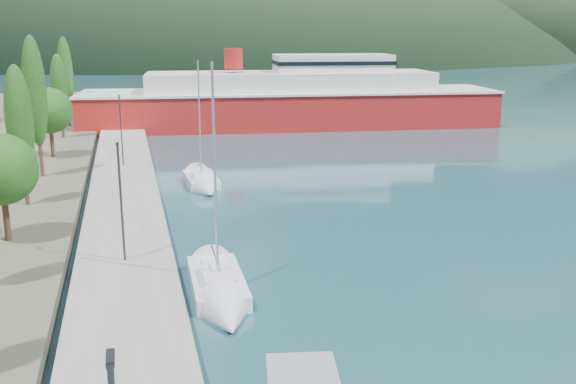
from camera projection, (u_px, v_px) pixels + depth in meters
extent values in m
plane|color=#214D57|center=(166.00, 89.00, 136.16)|extent=(1400.00, 1400.00, 0.00)
cube|color=gray|center=(124.00, 202.00, 45.60)|extent=(5.00, 88.00, 0.80)
cylinder|color=#47301E|center=(7.00, 219.00, 36.03)|extent=(0.36, 0.36, 2.50)
sphere|color=#224F19|center=(1.00, 169.00, 35.32)|extent=(4.00, 4.00, 4.00)
cylinder|color=#47301E|center=(26.00, 190.00, 43.49)|extent=(0.30, 0.30, 2.07)
ellipsoid|color=#224F19|center=(19.00, 120.00, 42.33)|extent=(1.80, 1.80, 7.35)
cylinder|color=#47301E|center=(41.00, 161.00, 51.80)|extent=(0.30, 0.30, 2.47)
ellipsoid|color=#224F19|center=(35.00, 92.00, 50.42)|extent=(1.80, 1.80, 8.74)
cylinder|color=#47301E|center=(52.00, 143.00, 59.75)|extent=(0.36, 0.36, 2.65)
sphere|color=#224F19|center=(49.00, 110.00, 59.01)|extent=(4.23, 4.23, 4.23)
cylinder|color=#47301E|center=(63.00, 129.00, 70.47)|extent=(0.30, 0.30, 2.00)
ellipsoid|color=#224F19|center=(59.00, 87.00, 69.35)|extent=(1.80, 1.80, 7.09)
cylinder|color=#47301E|center=(69.00, 116.00, 79.05)|extent=(0.30, 0.30, 2.37)
ellipsoid|color=#224F19|center=(65.00, 72.00, 77.73)|extent=(1.80, 1.80, 8.41)
cube|color=#2D2D33|center=(110.00, 358.00, 11.03)|extent=(0.15, 0.50, 0.12)
cylinder|color=#2D2D33|center=(121.00, 204.00, 32.16)|extent=(0.12, 0.12, 6.00)
cube|color=#2D2D33|center=(117.00, 144.00, 31.66)|extent=(0.15, 0.50, 0.12)
cylinder|color=#2D2D33|center=(121.00, 131.00, 55.32)|extent=(0.12, 0.12, 6.00)
cube|color=#2D2D33|center=(119.00, 95.00, 54.82)|extent=(0.15, 0.50, 0.12)
cube|color=gray|center=(303.00, 374.00, 19.04)|extent=(2.53, 2.85, 0.09)
cube|color=silver|center=(217.00, 285.00, 31.11)|extent=(2.61, 6.09, 0.96)
cube|color=silver|center=(218.00, 275.00, 30.57)|extent=(1.54, 2.45, 0.38)
cylinder|color=silver|center=(215.00, 174.00, 29.35)|extent=(0.12, 0.12, 10.18)
cone|color=silver|center=(228.00, 319.00, 27.46)|extent=(2.53, 2.87, 2.47)
cube|color=silver|center=(201.00, 181.00, 52.40)|extent=(2.55, 5.47, 0.92)
cube|color=silver|center=(202.00, 175.00, 51.91)|extent=(1.49, 2.21, 0.36)
cylinder|color=silver|center=(200.00, 120.00, 50.81)|extent=(0.12, 0.12, 9.25)
cone|color=silver|center=(208.00, 191.00, 49.18)|extent=(2.45, 2.60, 2.36)
cube|color=#AC1C1A|center=(290.00, 111.00, 83.22)|extent=(53.58, 16.36, 5.09)
cube|color=silver|center=(290.00, 91.00, 82.59)|extent=(53.98, 16.73, 0.27)
cube|color=silver|center=(290.00, 83.00, 82.32)|extent=(37.13, 12.81, 2.73)
cube|color=silver|center=(332.00, 63.00, 82.47)|extent=(15.39, 8.27, 2.18)
cylinder|color=#AC1C1A|center=(233.00, 59.00, 80.56)|extent=(2.36, 2.36, 2.55)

